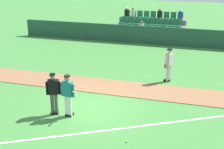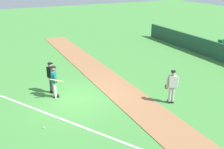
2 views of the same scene
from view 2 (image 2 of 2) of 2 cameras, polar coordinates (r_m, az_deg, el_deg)
ground_plane at (r=13.98m, az=-8.04°, el=-5.22°), size 80.00×80.00×0.00m
infield_dirt_path at (r=14.89m, az=1.46°, el=-3.19°), size 28.00×1.97×0.03m
foul_line_chalk at (r=11.37m, az=-5.40°, el=-11.85°), size 10.36×6.22×0.01m
batter_teal_jersey at (r=13.89m, az=-12.64°, el=-1.33°), size 0.67×0.79×1.76m
umpire_home_plate at (r=14.46m, az=-13.24°, el=-0.32°), size 0.56×0.41×1.76m
runner_grey_jersey at (r=13.32m, az=13.04°, el=-2.42°), size 0.42×0.62×1.76m
baseball at (r=11.72m, az=-14.76°, el=-11.25°), size 0.07×0.07×0.07m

